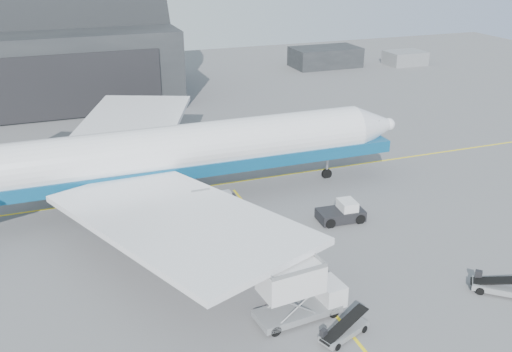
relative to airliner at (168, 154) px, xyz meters
name	(u,v)px	position (x,y,z in m)	size (l,w,h in m)	color
ground	(303,276)	(7.02, -17.62, -5.18)	(200.00, 200.00, 0.00)	#565659
taxi_lines	(250,210)	(7.02, -4.96, -5.17)	(80.00, 42.12, 0.02)	yellow
hangar	(11,43)	(-14.98, 47.32, 4.36)	(50.00, 28.30, 28.00)	black
distant_bldg_a	(325,66)	(45.02, 54.38, -5.18)	(14.00, 8.00, 4.00)	black
distant_bldg_b	(404,64)	(62.02, 50.38, -5.18)	(8.00, 6.00, 2.80)	gray
airliner	(168,154)	(0.00, 0.00, 0.00)	(52.78, 51.18, 18.52)	white
catering_truck	(297,291)	(4.25, -22.48, -2.90)	(6.77, 3.09, 4.51)	gray
pushback_tug	(342,213)	(14.55, -9.97, -4.42)	(4.53, 2.83, 2.03)	black
belt_loader_a	(343,331)	(6.37, -25.51, -4.70)	(4.12, 2.62, 1.56)	gray
belt_loader_b	(503,287)	(20.25, -25.14, -4.61)	(4.45, 4.10, 1.84)	gray
traffic_cone	(271,298)	(3.26, -19.96, -4.90)	(0.41, 0.41, 0.59)	#FF4108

